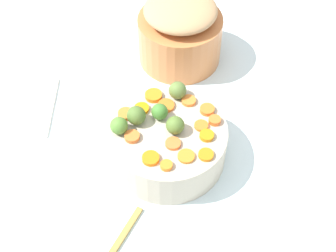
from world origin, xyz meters
TOP-DOWN VIEW (x-y plane):
  - tabletop at (0.00, 0.00)m, footprint 2.40×2.40m
  - serving_bowl_carrots at (0.00, 0.02)m, footprint 0.27×0.27m
  - metal_pot at (0.34, 0.03)m, footprint 0.22×0.22m
  - stuffing_mound at (0.34, 0.03)m, footprint 0.19×0.19m
  - carrot_slice_0 at (-0.10, 0.01)m, footprint 0.03×0.03m
  - carrot_slice_1 at (-0.08, 0.04)m, footprint 0.04×0.04m
  - carrot_slice_2 at (0.05, 0.08)m, footprint 0.04×0.04m
  - carrot_slice_3 at (-0.01, -0.07)m, footprint 0.04×0.04m
  - carrot_slice_4 at (-0.06, -0.07)m, footprint 0.04×0.04m
  - carrot_slice_5 at (0.03, 0.12)m, footprint 0.05×0.05m
  - carrot_slice_6 at (-0.03, 0.09)m, footprint 0.04×0.04m
  - carrot_slice_7 at (-0.07, -0.03)m, footprint 0.04×0.04m
  - carrot_slice_8 at (0.07, -0.07)m, footprint 0.03×0.03m
  - carrot_slice_9 at (0.09, 0.06)m, footprint 0.06×0.06m
  - carrot_slice_10 at (-0.04, -0.00)m, footprint 0.05×0.05m
  - carrot_slice_11 at (0.07, 0.03)m, footprint 0.06×0.06m
  - carrot_slice_12 at (0.04, -0.08)m, footprint 0.04×0.04m
  - carrot_slice_13 at (0.02, -0.06)m, footprint 0.04×0.04m
  - carrot_slice_14 at (0.09, -0.02)m, footprint 0.05×0.05m
  - brussels_sprout_0 at (0.00, -0.00)m, footprint 0.04×0.04m
  - brussels_sprout_1 at (0.02, 0.09)m, footprint 0.04×0.04m
  - brussels_sprout_2 at (0.10, 0.01)m, footprint 0.04×0.04m
  - brussels_sprout_3 at (-0.02, 0.12)m, footprint 0.04×0.04m
  - brussels_sprout_4 at (0.04, 0.04)m, footprint 0.04×0.04m
  - dish_towel at (0.11, 0.38)m, footprint 0.21×0.13m

SIDE VIEW (x-z plane):
  - tabletop at x=0.00m, z-range 0.00..0.02m
  - dish_towel at x=0.11m, z-range 0.02..0.03m
  - serving_bowl_carrots at x=0.00m, z-range 0.02..0.12m
  - metal_pot at x=0.34m, z-range 0.02..0.15m
  - carrot_slice_7 at x=-0.07m, z-range 0.12..0.12m
  - carrot_slice_11 at x=0.07m, z-range 0.12..0.12m
  - carrot_slice_13 at x=0.02m, z-range 0.12..0.12m
  - carrot_slice_10 at x=-0.04m, z-range 0.12..0.12m
  - carrot_slice_4 at x=-0.06m, z-range 0.12..0.12m
  - carrot_slice_2 at x=0.05m, z-range 0.12..0.12m
  - carrot_slice_14 at x=0.09m, z-range 0.12..0.12m
  - carrot_slice_1 at x=-0.08m, z-range 0.12..0.13m
  - carrot_slice_0 at x=-0.10m, z-range 0.12..0.13m
  - carrot_slice_3 at x=-0.01m, z-range 0.12..0.13m
  - carrot_slice_8 at x=0.07m, z-range 0.12..0.13m
  - carrot_slice_6 at x=-0.03m, z-range 0.12..0.13m
  - carrot_slice_9 at x=0.09m, z-range 0.12..0.13m
  - carrot_slice_5 at x=0.03m, z-range 0.12..0.13m
  - carrot_slice_12 at x=0.04m, z-range 0.12..0.13m
  - brussels_sprout_4 at x=0.04m, z-range 0.12..0.15m
  - brussels_sprout_3 at x=-0.02m, z-range 0.12..0.16m
  - brussels_sprout_0 at x=0.00m, z-range 0.12..0.16m
  - brussels_sprout_2 at x=0.10m, z-range 0.12..0.16m
  - brussels_sprout_1 at x=0.02m, z-range 0.12..0.16m
  - stuffing_mound at x=0.34m, z-range 0.15..0.21m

